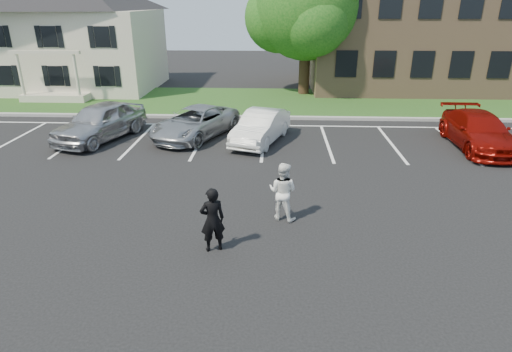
{
  "coord_description": "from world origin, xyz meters",
  "views": [
    {
      "loc": [
        0.51,
        -10.04,
        5.8
      ],
      "look_at": [
        0.0,
        1.0,
        1.25
      ],
      "focal_mm": 30.0,
      "sensor_mm": 36.0,
      "label": 1
    }
  ],
  "objects_px": {
    "man_black_suit": "(212,220)",
    "car_red_compact": "(479,131)",
    "office_building": "(471,26)",
    "tree": "(308,8)",
    "car_white_sedan": "(261,127)",
    "man_white_shirt": "(283,191)",
    "car_silver_minivan": "(195,123)",
    "house": "(78,32)",
    "car_silver_west": "(100,121)"
  },
  "relations": [
    {
      "from": "car_silver_minivan",
      "to": "car_red_compact",
      "type": "distance_m",
      "value": 12.2
    },
    {
      "from": "tree",
      "to": "car_silver_minivan",
      "type": "height_order",
      "value": "tree"
    },
    {
      "from": "office_building",
      "to": "man_white_shirt",
      "type": "xyz_separation_m",
      "value": [
        -13.25,
        -21.11,
        -3.31
      ]
    },
    {
      "from": "car_white_sedan",
      "to": "office_building",
      "type": "bearing_deg",
      "value": 62.92
    },
    {
      "from": "office_building",
      "to": "tree",
      "type": "bearing_deg",
      "value": -163.59
    },
    {
      "from": "house",
      "to": "man_black_suit",
      "type": "distance_m",
      "value": 24.24
    },
    {
      "from": "car_silver_west",
      "to": "car_white_sedan",
      "type": "height_order",
      "value": "car_silver_west"
    },
    {
      "from": "man_black_suit",
      "to": "car_red_compact",
      "type": "height_order",
      "value": "man_black_suit"
    },
    {
      "from": "tree",
      "to": "man_white_shirt",
      "type": "xyz_separation_m",
      "value": [
        -1.68,
        -17.71,
        -4.5
      ]
    },
    {
      "from": "car_silver_west",
      "to": "car_red_compact",
      "type": "distance_m",
      "value": 16.32
    },
    {
      "from": "tree",
      "to": "car_white_sedan",
      "type": "xyz_separation_m",
      "value": [
        -2.55,
        -10.57,
        -4.66
      ]
    },
    {
      "from": "man_white_shirt",
      "to": "car_white_sedan",
      "type": "distance_m",
      "value": 7.19
    },
    {
      "from": "house",
      "to": "car_red_compact",
      "type": "distance_m",
      "value": 25.44
    },
    {
      "from": "house",
      "to": "man_black_suit",
      "type": "relative_size",
      "value": 6.12
    },
    {
      "from": "man_black_suit",
      "to": "car_red_compact",
      "type": "relative_size",
      "value": 0.34
    },
    {
      "from": "man_black_suit",
      "to": "house",
      "type": "bearing_deg",
      "value": -79.74
    },
    {
      "from": "office_building",
      "to": "car_red_compact",
      "type": "relative_size",
      "value": 4.49
    },
    {
      "from": "house",
      "to": "car_silver_minivan",
      "type": "relative_size",
      "value": 2.12
    },
    {
      "from": "house",
      "to": "car_silver_minivan",
      "type": "xyz_separation_m",
      "value": [
        9.9,
        -11.34,
        -3.15
      ]
    },
    {
      "from": "man_white_shirt",
      "to": "car_silver_west",
      "type": "height_order",
      "value": "man_white_shirt"
    },
    {
      "from": "car_silver_west",
      "to": "man_black_suit",
      "type": "bearing_deg",
      "value": -35.47
    },
    {
      "from": "man_black_suit",
      "to": "man_white_shirt",
      "type": "distance_m",
      "value": 2.46
    },
    {
      "from": "car_red_compact",
      "to": "office_building",
      "type": "bearing_deg",
      "value": 71.94
    },
    {
      "from": "house",
      "to": "tree",
      "type": "xyz_separation_m",
      "value": [
        15.44,
        -1.39,
        1.52
      ]
    },
    {
      "from": "office_building",
      "to": "car_red_compact",
      "type": "bearing_deg",
      "value": -109.05
    },
    {
      "from": "office_building",
      "to": "car_silver_minivan",
      "type": "distance_m",
      "value": 21.98
    },
    {
      "from": "man_black_suit",
      "to": "car_white_sedan",
      "type": "relative_size",
      "value": 0.4
    },
    {
      "from": "tree",
      "to": "car_red_compact",
      "type": "relative_size",
      "value": 1.77
    },
    {
      "from": "man_black_suit",
      "to": "car_silver_minivan",
      "type": "relative_size",
      "value": 0.35
    },
    {
      "from": "car_silver_west",
      "to": "tree",
      "type": "bearing_deg",
      "value": 66.74
    },
    {
      "from": "car_silver_minivan",
      "to": "car_white_sedan",
      "type": "distance_m",
      "value": 3.06
    },
    {
      "from": "man_white_shirt",
      "to": "car_silver_minivan",
      "type": "distance_m",
      "value": 8.66
    },
    {
      "from": "house",
      "to": "car_silver_west",
      "type": "height_order",
      "value": "house"
    },
    {
      "from": "house",
      "to": "car_white_sedan",
      "type": "distance_m",
      "value": 17.86
    },
    {
      "from": "office_building",
      "to": "car_red_compact",
      "type": "height_order",
      "value": "office_building"
    },
    {
      "from": "house",
      "to": "car_red_compact",
      "type": "bearing_deg",
      "value": -29.17
    },
    {
      "from": "car_white_sedan",
      "to": "man_white_shirt",
      "type": "bearing_deg",
      "value": -64.9
    },
    {
      "from": "tree",
      "to": "man_white_shirt",
      "type": "bearing_deg",
      "value": -95.43
    },
    {
      "from": "house",
      "to": "office_building",
      "type": "bearing_deg",
      "value": 4.28
    },
    {
      "from": "man_white_shirt",
      "to": "car_silver_minivan",
      "type": "height_order",
      "value": "man_white_shirt"
    },
    {
      "from": "man_white_shirt",
      "to": "car_white_sedan",
      "type": "relative_size",
      "value": 0.41
    },
    {
      "from": "house",
      "to": "car_silver_minivan",
      "type": "height_order",
      "value": "house"
    },
    {
      "from": "tree",
      "to": "car_red_compact",
      "type": "height_order",
      "value": "tree"
    },
    {
      "from": "car_white_sedan",
      "to": "car_red_compact",
      "type": "distance_m",
      "value": 9.17
    },
    {
      "from": "car_white_sedan",
      "to": "car_red_compact",
      "type": "height_order",
      "value": "car_red_compact"
    },
    {
      "from": "car_white_sedan",
      "to": "house",
      "type": "bearing_deg",
      "value": 155.34
    },
    {
      "from": "man_white_shirt",
      "to": "office_building",
      "type": "bearing_deg",
      "value": -100.28
    },
    {
      "from": "office_building",
      "to": "house",
      "type": "bearing_deg",
      "value": -175.72
    },
    {
      "from": "office_building",
      "to": "man_white_shirt",
      "type": "bearing_deg",
      "value": -122.11
    },
    {
      "from": "man_black_suit",
      "to": "car_white_sedan",
      "type": "xyz_separation_m",
      "value": [
        0.87,
        8.88,
        -0.16
      ]
    }
  ]
}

